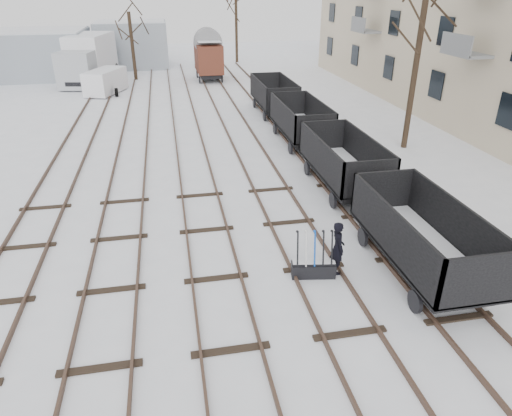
# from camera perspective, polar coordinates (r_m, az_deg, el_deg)

# --- Properties ---
(ground) EXTENTS (120.00, 120.00, 0.00)m
(ground) POSITION_cam_1_polar(r_m,az_deg,el_deg) (13.72, -4.97, -8.84)
(ground) COLOR white
(ground) RESTS_ON ground
(tracks) EXTENTS (13.90, 52.00, 0.16)m
(tracks) POSITION_cam_1_polar(r_m,az_deg,el_deg) (26.09, -8.44, 8.60)
(tracks) COLOR black
(tracks) RESTS_ON ground
(shed_left) EXTENTS (10.00, 8.00, 4.10)m
(shed_left) POSITION_cam_1_polar(r_m,az_deg,el_deg) (49.05, -26.33, 16.92)
(shed_left) COLOR #969FA9
(shed_left) RESTS_ON ground
(shed_right) EXTENTS (7.00, 6.00, 4.50)m
(shed_right) POSITION_cam_1_polar(r_m,az_deg,el_deg) (51.59, -15.16, 19.19)
(shed_right) COLOR #969FA9
(shed_right) RESTS_ON ground
(ground_frame) EXTENTS (1.35, 0.62, 1.49)m
(ground_frame) POSITION_cam_1_polar(r_m,az_deg,el_deg) (13.76, 7.18, -7.44)
(ground_frame) COLOR black
(ground_frame) RESTS_ON ground
(worker) EXTENTS (0.42, 0.62, 1.68)m
(worker) POSITION_cam_1_polar(r_m,az_deg,el_deg) (13.77, 10.17, -4.89)
(worker) COLOR black
(worker) RESTS_ON ground
(freight_wagon_a) EXTENTS (2.18, 5.44, 2.22)m
(freight_wagon_a) POSITION_cam_1_polar(r_m,az_deg,el_deg) (14.41, 19.76, -4.61)
(freight_wagon_a) COLOR black
(freight_wagon_a) RESTS_ON ground
(freight_wagon_b) EXTENTS (2.18, 5.44, 2.22)m
(freight_wagon_b) POSITION_cam_1_polar(r_m,az_deg,el_deg) (19.56, 10.74, 4.76)
(freight_wagon_b) COLOR black
(freight_wagon_b) RESTS_ON ground
(freight_wagon_c) EXTENTS (2.18, 5.44, 2.22)m
(freight_wagon_c) POSITION_cam_1_polar(r_m,az_deg,el_deg) (25.28, 5.56, 10.03)
(freight_wagon_c) COLOR black
(freight_wagon_c) RESTS_ON ground
(freight_wagon_d) EXTENTS (2.18, 5.44, 2.22)m
(freight_wagon_d) POSITION_cam_1_polar(r_m,az_deg,el_deg) (31.27, 2.24, 13.29)
(freight_wagon_d) COLOR black
(freight_wagon_d) RESTS_ON ground
(box_van_wagon) EXTENTS (2.43, 4.54, 3.45)m
(box_van_wagon) POSITION_cam_1_polar(r_m,az_deg,el_deg) (42.85, -5.97, 18.29)
(box_van_wagon) COLOR black
(box_van_wagon) RESTS_ON ground
(lorry) EXTENTS (3.92, 8.95, 3.92)m
(lorry) POSITION_cam_1_polar(r_m,az_deg,el_deg) (44.09, -20.23, 17.14)
(lorry) COLOR black
(lorry) RESTS_ON ground
(panel_van) EXTENTS (3.19, 4.55, 1.84)m
(panel_van) POSITION_cam_1_polar(r_m,az_deg,el_deg) (39.04, -18.29, 14.82)
(panel_van) COLOR white
(panel_van) RESTS_ON ground
(tree_near) EXTENTS (0.30, 0.30, 8.03)m
(tree_near) POSITION_cam_1_polar(r_m,az_deg,el_deg) (24.93, 19.27, 15.99)
(tree_near) COLOR black
(tree_near) RESTS_ON ground
(tree_far_left) EXTENTS (0.30, 0.30, 5.70)m
(tree_far_left) POSITION_cam_1_polar(r_m,az_deg,el_deg) (44.11, -15.19, 18.90)
(tree_far_left) COLOR black
(tree_far_left) RESTS_ON ground
(tree_far_right) EXTENTS (0.30, 0.30, 7.23)m
(tree_far_right) POSITION_cam_1_polar(r_m,az_deg,el_deg) (52.88, -2.47, 21.64)
(tree_far_right) COLOR black
(tree_far_right) RESTS_ON ground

